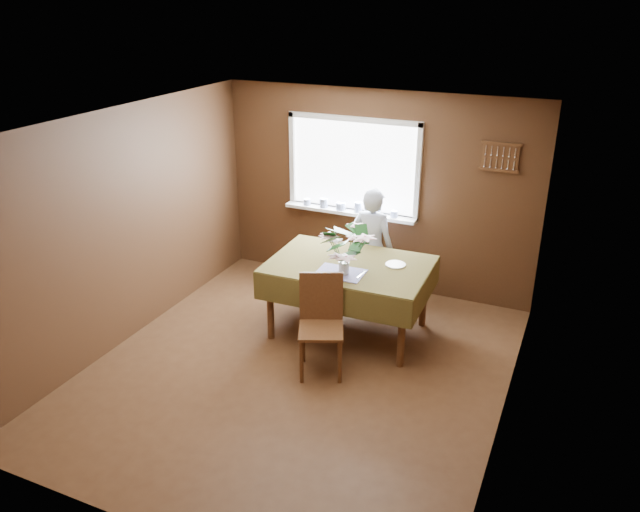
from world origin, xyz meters
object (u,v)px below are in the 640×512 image
at_px(flower_bouquet, 344,247).
at_px(chair_near, 321,320).
at_px(chair_far, 375,259).
at_px(dining_table, 349,272).
at_px(seated_woman, 372,247).

bearing_deg(flower_bouquet, chair_near, -93.58).
bearing_deg(flower_bouquet, chair_far, 93.34).
distance_m(dining_table, chair_far, 0.96).
relative_size(dining_table, chair_near, 1.74).
bearing_deg(dining_table, chair_far, 89.93).
bearing_deg(chair_far, chair_near, 97.23).
relative_size(seated_woman, flower_bouquet, 2.64).
relative_size(dining_table, chair_far, 1.87).
distance_m(chair_far, flower_bouquet, 1.37).
relative_size(chair_near, seated_woman, 0.69).
bearing_deg(seated_woman, flower_bouquet, 97.69).
bearing_deg(dining_table, seated_woman, 90.00).
height_order(chair_near, flower_bouquet, flower_bouquet).
distance_m(seated_woman, flower_bouquet, 1.15).
bearing_deg(seated_woman, dining_table, 95.49).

